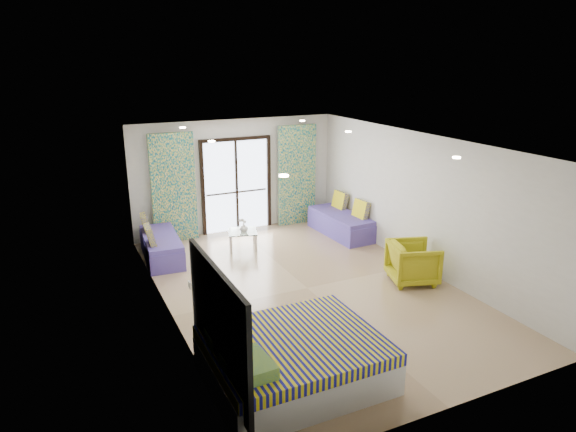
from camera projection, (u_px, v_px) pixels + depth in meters
name	position (u px, v px, depth m)	size (l,w,h in m)	color
floor	(307.00, 288.00, 9.47)	(5.00, 7.50, 0.01)	#947758
ceiling	(309.00, 142.00, 8.67)	(5.00, 7.50, 0.01)	silver
wall_back	(236.00, 176.00, 12.30)	(5.00, 0.01, 2.70)	silver
wall_front	(460.00, 308.00, 5.83)	(5.00, 0.01, 2.70)	silver
wall_left	(167.00, 239.00, 8.04)	(0.01, 7.50, 2.70)	silver
wall_right	(421.00, 202.00, 10.09)	(0.01, 7.50, 2.70)	silver
balcony_door	(236.00, 180.00, 12.30)	(1.76, 0.08, 2.28)	black
balcony_rail	(237.00, 192.00, 12.40)	(1.52, 0.03, 0.04)	#595451
curtain_left	(174.00, 188.00, 11.54)	(1.00, 0.10, 2.50)	beige
curtain_right	(297.00, 175.00, 12.81)	(1.00, 0.10, 2.50)	beige
downlight_a	(284.00, 176.00, 6.38)	(0.12, 0.12, 0.02)	#FFE0B2
downlight_b	(457.00, 157.00, 7.52)	(0.12, 0.12, 0.02)	#FFE0B2
downlight_c	(212.00, 141.00, 8.96)	(0.12, 0.12, 0.02)	#FFE0B2
downlight_d	(348.00, 132.00, 10.11)	(0.12, 0.12, 0.02)	#FFE0B2
downlight_e	(183.00, 128.00, 10.69)	(0.12, 0.12, 0.02)	#FFE0B2
downlight_f	(302.00, 121.00, 11.84)	(0.12, 0.12, 0.02)	#FFE0B2
headboard	(218.00, 325.00, 6.06)	(0.06, 2.10, 1.50)	black
switch_plate	(189.00, 285.00, 7.13)	(0.02, 0.10, 0.10)	silver
bed	(292.00, 359.00, 6.67)	(2.22, 1.81, 0.77)	silver
daybed_left	(161.00, 246.00, 10.79)	(0.82, 1.84, 0.89)	#52429D
daybed_right	(341.00, 223.00, 12.25)	(0.81, 1.91, 0.93)	#52429D
coffee_table	(243.00, 233.00, 11.32)	(0.77, 0.77, 0.71)	silver
vase	(244.00, 228.00, 11.22)	(0.19, 0.20, 0.19)	white
armchair	(413.00, 261.00, 9.62)	(0.83, 0.78, 0.86)	#AFA816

